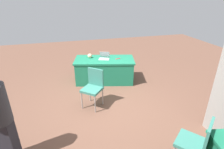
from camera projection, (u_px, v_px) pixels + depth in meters
ground_plane at (108, 107)px, 4.60m from camera, size 14.40×14.40×0.00m
table_foreground at (105, 70)px, 5.82m from camera, size 2.02×1.30×0.75m
chair_near_front at (197, 141)px, 2.82m from camera, size 0.62×0.62×0.95m
chair_tucked_left at (93, 86)px, 4.45m from camera, size 0.62×0.62×0.98m
person_presenter at (0, 115)px, 2.77m from camera, size 0.45×0.45×1.69m
laptop_silver at (104, 58)px, 5.68m from camera, size 0.40×0.39×0.21m
yarn_ball at (90, 56)px, 5.74m from camera, size 0.14×0.14×0.14m
scissors_red at (118, 59)px, 5.69m from camera, size 0.18×0.10×0.01m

